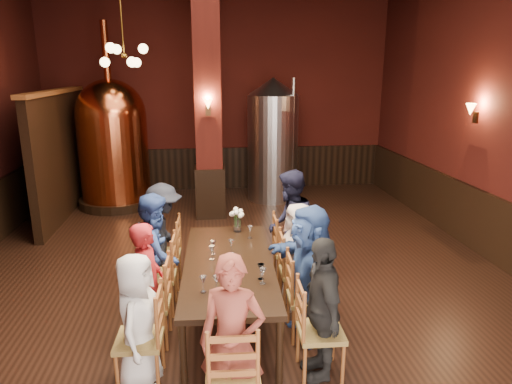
{
  "coord_description": "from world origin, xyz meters",
  "views": [
    {
      "loc": [
        -0.42,
        -6.03,
        2.87
      ],
      "look_at": [
        0.32,
        0.2,
        1.17
      ],
      "focal_mm": 32.0,
      "sensor_mm": 36.0,
      "label": 1
    }
  ],
  "objects": [
    {
      "name": "steel_vessel",
      "position": [
        1.13,
        3.88,
        1.34
      ],
      "size": [
        1.46,
        1.46,
        2.69
      ],
      "rotation": [
        0.0,
        0.0,
        -0.41
      ],
      "color": "#B2B2B7",
      "rests_on": "ground"
    },
    {
      "name": "person_6",
      "position": [
        0.69,
        -0.96,
        0.66
      ],
      "size": [
        0.51,
        0.7,
        1.33
      ],
      "primitive_type": "imported",
      "rotation": [
        0.0,
        0.0,
        4.85
      ],
      "color": "#B5A59F",
      "rests_on": "ground"
    },
    {
      "name": "chair_4",
      "position": [
        0.64,
        -2.29,
        0.46
      ],
      "size": [
        0.48,
        0.48,
        0.92
      ],
      "primitive_type": null,
      "rotation": [
        0.0,
        0.0,
        1.53
      ],
      "color": "brown",
      "rests_on": "ground"
    },
    {
      "name": "chair_5",
      "position": [
        0.67,
        -1.62,
        0.46
      ],
      "size": [
        0.48,
        0.48,
        0.92
      ],
      "primitive_type": null,
      "rotation": [
        0.0,
        0.0,
        1.53
      ],
      "color": "brown",
      "rests_on": "ground"
    },
    {
      "name": "rose_vase",
      "position": [
        0.01,
        -0.26,
        0.97
      ],
      "size": [
        0.2,
        0.2,
        0.34
      ],
      "color": "white",
      "rests_on": "dining_table"
    },
    {
      "name": "wainscot_right",
      "position": [
        3.96,
        0.0,
        0.5
      ],
      "size": [
        0.08,
        9.9,
        1.0
      ],
      "primitive_type": "cube",
      "color": "black",
      "rests_on": "ground"
    },
    {
      "name": "wine_glass_2",
      "position": [
        -0.33,
        -1.01,
        0.83
      ],
      "size": [
        0.07,
        0.07,
        0.17
      ],
      "primitive_type": null,
      "color": "white",
      "rests_on": "dining_table"
    },
    {
      "name": "chair_1",
      "position": [
        -1.03,
        -1.55,
        0.46
      ],
      "size": [
        0.48,
        0.48,
        0.92
      ],
      "primitive_type": null,
      "rotation": [
        0.0,
        0.0,
        -1.61
      ],
      "color": "brown",
      "rests_on": "ground"
    },
    {
      "name": "sconce_column",
      "position": [
        -0.3,
        2.5,
        2.2
      ],
      "size": [
        0.2,
        0.2,
        0.36
      ],
      "primitive_type": null,
      "rotation": [
        0.0,
        0.0,
        3.14
      ],
      "color": "black",
      "rests_on": "column"
    },
    {
      "name": "wine_glass_3",
      "position": [
        0.15,
        -1.72,
        0.83
      ],
      "size": [
        0.07,
        0.07,
        0.17
      ],
      "primitive_type": null,
      "color": "white",
      "rests_on": "dining_table"
    },
    {
      "name": "person_1",
      "position": [
        -1.03,
        -1.55,
        0.68
      ],
      "size": [
        0.38,
        0.53,
        1.36
      ],
      "primitive_type": "imported",
      "rotation": [
        0.0,
        0.0,
        1.68
      ],
      "color": "maroon",
      "rests_on": "ground"
    },
    {
      "name": "room",
      "position": [
        0.0,
        0.0,
        2.25
      ],
      "size": [
        10.0,
        10.02,
        4.5
      ],
      "color": "black",
      "rests_on": "ground"
    },
    {
      "name": "wainscot_back",
      "position": [
        0.0,
        4.96,
        0.5
      ],
      "size": [
        7.9,
        0.08,
        1.0
      ],
      "primitive_type": "cube",
      "color": "black",
      "rests_on": "ground"
    },
    {
      "name": "person_3",
      "position": [
        -0.98,
        -0.22,
        0.72
      ],
      "size": [
        0.53,
        0.93,
        1.43
      ],
      "primitive_type": "imported",
      "rotation": [
        0.0,
        0.0,
        1.57
      ],
      "color": "black",
      "rests_on": "ground"
    },
    {
      "name": "wine_glass_7",
      "position": [
        0.14,
        -1.72,
        0.83
      ],
      "size": [
        0.07,
        0.07,
        0.17
      ],
      "primitive_type": null,
      "color": "white",
      "rests_on": "dining_table"
    },
    {
      "name": "chair_6",
      "position": [
        0.69,
        -0.96,
        0.46
      ],
      "size": [
        0.48,
        0.48,
        0.92
      ],
      "primitive_type": null,
      "rotation": [
        0.0,
        0.0,
        1.53
      ],
      "color": "brown",
      "rests_on": "ground"
    },
    {
      "name": "pendant_cluster",
      "position": [
        -1.8,
        2.9,
        3.1
      ],
      "size": [
        0.9,
        0.9,
        1.7
      ],
      "primitive_type": null,
      "color": "#A57226",
      "rests_on": "room"
    },
    {
      "name": "person_7",
      "position": [
        0.72,
        -0.29,
        0.79
      ],
      "size": [
        0.55,
        0.83,
        1.58
      ],
      "primitive_type": "imported",
      "rotation": [
        0.0,
        0.0,
        4.47
      ],
      "color": "black",
      "rests_on": "ground"
    },
    {
      "name": "sconce_wall",
      "position": [
        3.9,
        0.8,
        2.2
      ],
      "size": [
        0.2,
        0.2,
        0.36
      ],
      "primitive_type": null,
      "rotation": [
        0.0,
        0.0,
        1.57
      ],
      "color": "black",
      "rests_on": "room"
    },
    {
      "name": "partition",
      "position": [
        -3.2,
        3.2,
        1.2
      ],
      "size": [
        0.22,
        3.5,
        2.4
      ],
      "primitive_type": "cube",
      "color": "black",
      "rests_on": "ground"
    },
    {
      "name": "column",
      "position": [
        -0.3,
        2.8,
        2.25
      ],
      "size": [
        0.58,
        0.58,
        4.5
      ],
      "primitive_type": "cube",
      "color": "#41120E",
      "rests_on": "ground"
    },
    {
      "name": "chair_2",
      "position": [
        -1.0,
        -0.89,
        0.46
      ],
      "size": [
        0.48,
        0.48,
        0.92
      ],
      "primitive_type": null,
      "rotation": [
        0.0,
        0.0,
        -1.61
      ],
      "color": "brown",
      "rests_on": "ground"
    },
    {
      "name": "wine_glass_4",
      "position": [
        -0.35,
        -1.16,
        0.83
      ],
      "size": [
        0.07,
        0.07,
        0.17
      ],
      "primitive_type": null,
      "color": "white",
      "rests_on": "dining_table"
    },
    {
      "name": "chair_3",
      "position": [
        -0.98,
        -0.22,
        0.46
      ],
      "size": [
        0.48,
        0.48,
        0.92
      ],
      "primitive_type": null,
      "rotation": [
        0.0,
        0.0,
        -1.61
      ],
      "color": "brown",
      "rests_on": "ground"
    },
    {
      "name": "person_0",
      "position": [
        -1.06,
        -2.22,
        0.65
      ],
      "size": [
        0.52,
        0.7,
        1.29
      ],
      "primitive_type": "imported",
      "rotation": [
        0.0,
        0.0,
        1.39
      ],
      "color": "silver",
      "rests_on": "ground"
    },
    {
      "name": "person_2",
      "position": [
        -1.0,
        -0.89,
        0.74
      ],
      "size": [
        0.42,
        0.75,
        1.49
      ],
      "primitive_type": "imported",
      "rotation": [
        0.0,
        0.0,
        1.48
      ],
      "color": "navy",
      "rests_on": "ground"
    },
    {
      "name": "chair_7",
      "position": [
        0.72,
        -0.29,
        0.46
      ],
      "size": [
        0.48,
        0.48,
        0.92
      ],
      "primitive_type": null,
      "rotation": [
        0.0,
        0.0,
        1.53
      ],
      "color": "brown",
      "rests_on": "ground"
    },
    {
      "name": "wine_glass_5",
      "position": [
        -0.46,
        -1.94,
        0.83
      ],
      "size": [
        0.07,
        0.07,
        0.17
      ],
      "primitive_type": null,
      "color": "white",
      "rests_on": "dining_table"
    },
    {
      "name": "wine_glass_1",
      "position": [
        -0.33,
        -1.95,
        0.83
      ],
      "size": [
        0.07,
        0.07,
        0.17
      ],
      "primitive_type": null,
      "color": "white",
      "rests_on": "dining_table"
    },
    {
      "name": "chair_8",
      "position": [
        -0.23,
        -2.81,
        0.46
      ],
      "size": [
        0.48,
        0.48,
        0.92
      ],
      "primitive_type": null,
      "rotation": [
        0.0,
        0.0,
        3.1
      ],
      "color": "brown",
      "rests_on": "ground"
    },
    {
      "name": "person_8",
      "position": [
        -0.23,
        -2.81,
        0.74
      ],
      "size": [
        0.61,
        0.48,
        1.48
      ],
      "primitive_type": "imported",
      "rotation": [
        0.0,
        0.0,
        6.02
      ],
      "color": "brown",
      "rests_on": "ground"
    },
    {
      "name": "wine_glass_6",
      "position": [
        0.15,
        -1.82,
        0.83
      ],
      "size": [
        0.07,
        0.07,
        0.17
      ],
      "primitive_type": null,
      "color": "white",
      "rests_on": "dining_table"
    },
    {
      "name": "copper_kettle",
      "position": [
        -2.28,
        3.77,
        1.38
      ],
      "size": [
        1.74,
        1.74,
        3.78
      ],
      "rotation": [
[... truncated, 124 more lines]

